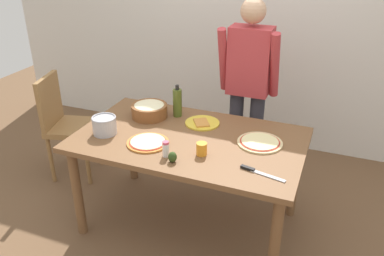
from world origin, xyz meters
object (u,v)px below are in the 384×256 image
at_px(popcorn_bowl, 149,109).
at_px(dining_table, 189,148).
at_px(chair_wooden_left, 64,121).
at_px(olive_oil_bottle, 177,102).
at_px(person_cook, 248,83).
at_px(salt_shaker, 166,149).
at_px(pizza_cooked_on_tray, 148,142).
at_px(plate_with_slice, 202,123).
at_px(cup_orange, 202,149).
at_px(chef_knife, 257,172).
at_px(pizza_raw_on_board, 260,142).
at_px(steel_pot, 104,125).
at_px(avocado, 172,157).

bearing_deg(popcorn_bowl, dining_table, -26.33).
height_order(chair_wooden_left, olive_oil_bottle, olive_oil_bottle).
height_order(person_cook, salt_shaker, person_cook).
height_order(dining_table, person_cook, person_cook).
relative_size(pizza_cooked_on_tray, olive_oil_bottle, 1.13).
xyz_separation_m(dining_table, plate_with_slice, (0.01, 0.24, 0.10)).
relative_size(cup_orange, chef_knife, 0.29).
height_order(plate_with_slice, olive_oil_bottle, olive_oil_bottle).
relative_size(olive_oil_bottle, salt_shaker, 2.42).
xyz_separation_m(person_cook, chef_knife, (0.33, -1.03, -0.17)).
bearing_deg(dining_table, popcorn_bowl, 153.67).
distance_m(pizza_cooked_on_tray, cup_orange, 0.40).
bearing_deg(chef_knife, chair_wooden_left, 163.94).
height_order(pizza_cooked_on_tray, chef_knife, pizza_cooked_on_tray).
bearing_deg(pizza_cooked_on_tray, popcorn_bowl, 115.40).
distance_m(pizza_raw_on_board, popcorn_bowl, 0.91).
bearing_deg(chair_wooden_left, dining_table, -11.38).
height_order(plate_with_slice, chef_knife, plate_with_slice).
relative_size(olive_oil_bottle, chef_knife, 0.89).
height_order(person_cook, steel_pot, person_cook).
bearing_deg(popcorn_bowl, chef_knife, -26.35).
bearing_deg(plate_with_slice, salt_shaker, -95.69).
bearing_deg(cup_orange, dining_table, 130.20).
height_order(chair_wooden_left, pizza_raw_on_board, chair_wooden_left).
height_order(steel_pot, avocado, steel_pot).
bearing_deg(plate_with_slice, cup_orange, -70.18).
distance_m(steel_pot, cup_orange, 0.75).
distance_m(person_cook, chef_knife, 1.09).
relative_size(popcorn_bowl, chef_knife, 0.97).
xyz_separation_m(popcorn_bowl, avocado, (0.44, -0.55, -0.03)).
bearing_deg(pizza_raw_on_board, popcorn_bowl, 172.84).
bearing_deg(olive_oil_bottle, popcorn_bowl, -154.27).
height_order(pizza_cooked_on_tray, popcorn_bowl, popcorn_bowl).
relative_size(pizza_cooked_on_tray, plate_with_slice, 1.11).
distance_m(pizza_raw_on_board, steel_pot, 1.10).
distance_m(popcorn_bowl, salt_shaker, 0.63).
height_order(dining_table, plate_with_slice, plate_with_slice).
bearing_deg(person_cook, pizza_cooked_on_tray, -115.57).
bearing_deg(dining_table, pizza_cooked_on_tray, -140.56).
relative_size(salt_shaker, chef_knife, 0.37).
distance_m(plate_with_slice, olive_oil_bottle, 0.26).
xyz_separation_m(person_cook, cup_orange, (-0.06, -0.95, -0.14)).
bearing_deg(cup_orange, steel_pot, 177.88).
height_order(chair_wooden_left, avocado, chair_wooden_left).
xyz_separation_m(popcorn_bowl, steel_pot, (-0.17, -0.37, 0.00)).
bearing_deg(salt_shaker, chair_wooden_left, 156.22).
bearing_deg(popcorn_bowl, cup_orange, -34.54).
relative_size(dining_table, pizza_raw_on_board, 5.16).
distance_m(chair_wooden_left, cup_orange, 1.57).
height_order(salt_shaker, chef_knife, salt_shaker).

